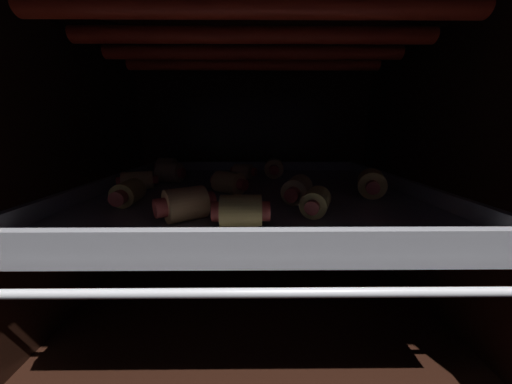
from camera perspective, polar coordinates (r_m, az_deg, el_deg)
ground_plane at (r=41.34cm, az=0.10°, el=-22.42°), size 50.68×47.95×1.20cm
oven_wall_back at (r=57.02cm, az=-0.11°, el=8.07°), size 50.68×1.20×36.31cm
oven_wall_left at (r=41.73cm, az=-36.32°, el=3.30°), size 1.20×45.55×36.31cm
oven_wall_right at (r=42.12cm, az=36.17°, el=3.39°), size 1.20×45.55×36.31cm
oven_ceiling at (r=35.85cm, az=0.14°, el=35.20°), size 50.68×47.95×1.20cm
heating_element at (r=34.77cm, az=0.13°, el=30.10°), size 38.63×20.49×1.70cm
oven_rack_mid at (r=34.64cm, az=0.12°, el=-1.81°), size 46.01×44.64×0.58cm
baking_tray_mid at (r=34.39cm, az=0.12°, el=-0.23°), size 40.28×36.62×2.72cm
pig_in_blanket_mid_0 at (r=34.26cm, az=24.94°, el=1.81°), size 4.38×6.33×3.17cm
pig_in_blanket_mid_1 at (r=25.02cm, az=13.98°, el=-2.13°), size 3.61×4.82×2.49cm
pig_in_blanket_mid_2 at (r=23.43cm, az=-14.70°, el=-2.62°), size 5.34×4.39×2.99cm
pig_in_blanket_mid_3 at (r=41.30cm, az=-18.26°, el=4.16°), size 4.81×3.72×3.06cm
pig_in_blanket_mid_4 at (r=21.03cm, az=-2.47°, el=-4.34°), size 4.77×2.83×2.78cm
pig_in_blanket_mid_5 at (r=30.82cm, az=-26.08°, el=-0.12°), size 2.71×5.86×2.55cm
pig_in_blanket_mid_6 at (r=47.63cm, az=-18.83°, el=5.36°), size 4.20×3.37×3.14cm
pig_in_blanket_mid_7 at (r=43.45cm, az=4.48°, el=5.35°), size 3.41×4.85×3.19cm
pig_in_blanket_mid_8 at (r=42.33cm, az=-2.48°, el=4.65°), size 4.30×3.28×2.45cm
pig_in_blanket_mid_9 at (r=37.93cm, az=-24.48°, el=2.36°), size 5.36×3.60×2.47cm
pig_in_blanket_mid_10 at (r=32.47cm, az=-5.54°, el=2.10°), size 5.17×4.34×2.78cm
pig_in_blanket_mid_11 at (r=29.06cm, az=9.87°, el=0.61°), size 4.05×6.44×2.82cm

